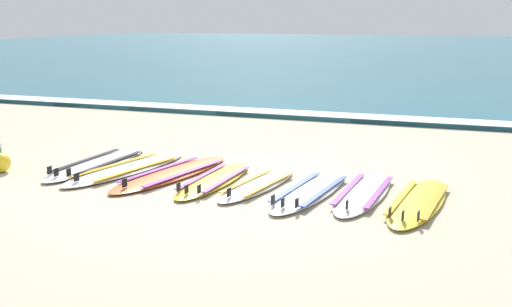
{
  "coord_description": "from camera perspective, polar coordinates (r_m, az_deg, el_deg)",
  "views": [
    {
      "loc": [
        3.12,
        -7.6,
        2.24
      ],
      "look_at": [
        0.12,
        0.8,
        0.25
      ],
      "focal_mm": 43.31,
      "sensor_mm": 36.0,
      "label": 1
    }
  ],
  "objects": [
    {
      "name": "sea",
      "position": [
        43.1,
        15.72,
        9.21
      ],
      "size": [
        80.0,
        60.0,
        0.1
      ],
      "primitive_type": "cube",
      "color": "#23667A",
      "rests_on": "ground"
    },
    {
      "name": "ground_plane",
      "position": [
        8.51,
        -2.56,
        -2.69
      ],
      "size": [
        80.0,
        80.0,
        0.0
      ],
      "primitive_type": "plane",
      "color": "#B7AD93"
    },
    {
      "name": "surfboard_1",
      "position": [
        9.3,
        -11.84,
        -1.39
      ],
      "size": [
        1.12,
        2.54,
        0.18
      ],
      "color": "silver",
      "rests_on": "ground"
    },
    {
      "name": "beach_ball",
      "position": [
        9.76,
        -22.52,
        -0.79
      ],
      "size": [
        0.29,
        0.29,
        0.29
      ],
      "primitive_type": "sphere",
      "color": "yellow",
      "rests_on": "ground"
    },
    {
      "name": "surfboard_7",
      "position": [
        7.76,
        14.74,
        -4.34
      ],
      "size": [
        0.78,
        2.31,
        0.18
      ],
      "color": "yellow",
      "rests_on": "ground"
    },
    {
      "name": "surfboard_0",
      "position": [
        9.72,
        -14.45,
        -0.93
      ],
      "size": [
        0.69,
        2.42,
        0.18
      ],
      "color": "white",
      "rests_on": "ground"
    },
    {
      "name": "surfboard_5",
      "position": [
        7.98,
        5.0,
        -3.5
      ],
      "size": [
        0.81,
        2.27,
        0.18
      ],
      "color": "silver",
      "rests_on": "ground"
    },
    {
      "name": "surfboard_3",
      "position": [
        8.5,
        -3.88,
        -2.47
      ],
      "size": [
        0.58,
        2.12,
        0.18
      ],
      "color": "yellow",
      "rests_on": "ground"
    },
    {
      "name": "surfboard_2",
      "position": [
        8.92,
        -7.79,
        -1.85
      ],
      "size": [
        1.1,
        2.56,
        0.18
      ],
      "color": "orange",
      "rests_on": "ground"
    },
    {
      "name": "surfboard_6",
      "position": [
        8.0,
        9.89,
        -3.6
      ],
      "size": [
        0.65,
        2.22,
        0.18
      ],
      "color": "white",
      "rests_on": "ground"
    },
    {
      "name": "wave_foam_strip",
      "position": [
        13.84,
        6.41,
        3.42
      ],
      "size": [
        80.0,
        0.74,
        0.11
      ],
      "primitive_type": "cube",
      "color": "white",
      "rests_on": "ground"
    },
    {
      "name": "surfboard_4",
      "position": [
        8.24,
        0.18,
        -2.93
      ],
      "size": [
        0.77,
        1.95,
        0.18
      ],
      "color": "white",
      "rests_on": "ground"
    }
  ]
}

